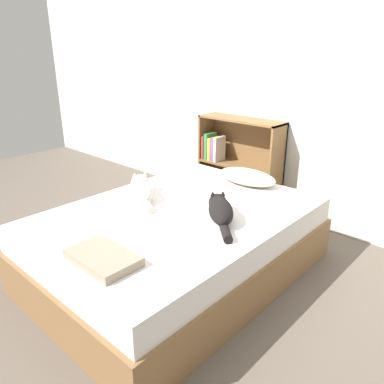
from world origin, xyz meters
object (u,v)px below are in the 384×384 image
Objects in this scene: cat_light at (142,189)px; cat_dark at (220,210)px; bed at (178,243)px; pillow at (247,177)px; bookshelf at (238,162)px.

cat_dark is (0.67, 0.09, 0.00)m from cat_light.
pillow is (0.02, 0.80, 0.30)m from bed.
cat_dark reaches higher than bed.
bookshelf reaches higher than cat_dark.
bed is 1.36m from bookshelf.
pillow is 0.88m from cat_light.
bed is 4.28× the size of cat_light.
cat_dark is 0.47× the size of bookshelf.
bed is 4.49× the size of cat_dark.
cat_light is 1.27m from bookshelf.
bed is 0.85m from pillow.
cat_light is at bearing 178.53° from bed.
cat_light is (-0.38, 0.01, 0.31)m from bed.
bookshelf is (-0.42, 1.28, 0.24)m from bed.
pillow is 1.14× the size of cat_light.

